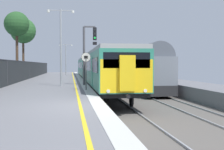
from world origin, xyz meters
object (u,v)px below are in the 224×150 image
(signal_gantry, at_px, (88,48))
(freight_train_adjacent_track, at_px, (127,67))
(commuter_train_at_platform, at_px, (94,68))
(background_tree_centre, at_px, (23,32))
(speed_limit_sign, at_px, (86,66))
(platform_lamp_far, at_px, (66,57))
(background_tree_right, at_px, (16,25))
(platform_lamp_mid, at_px, (61,41))

(signal_gantry, bearing_deg, freight_train_adjacent_track, 64.90)
(commuter_train_at_platform, distance_m, background_tree_centre, 14.23)
(speed_limit_sign, bearing_deg, platform_lamp_far, 93.48)
(background_tree_right, bearing_deg, signal_gantry, -60.67)
(freight_train_adjacent_track, bearing_deg, speed_limit_sign, -109.55)
(background_tree_centre, bearing_deg, commuter_train_at_platform, -43.47)
(speed_limit_sign, xyz_separation_m, background_tree_centre, (-7.78, 25.72, 4.90))
(freight_train_adjacent_track, distance_m, signal_gantry, 12.97)
(commuter_train_at_platform, bearing_deg, platform_lamp_far, 108.06)
(signal_gantry, distance_m, background_tree_centre, 22.72)
(signal_gantry, relative_size, background_tree_centre, 0.55)
(platform_lamp_mid, height_order, platform_lamp_far, platform_lamp_mid)
(commuter_train_at_platform, relative_size, background_tree_right, 5.11)
(platform_lamp_mid, bearing_deg, background_tree_right, 111.33)
(freight_train_adjacent_track, distance_m, background_tree_centre, 17.23)
(freight_train_adjacent_track, height_order, speed_limit_sign, freight_train_adjacent_track)
(signal_gantry, xyz_separation_m, platform_lamp_far, (-2.05, 22.56, -0.02))
(freight_train_adjacent_track, distance_m, platform_lamp_far, 13.32)
(speed_limit_sign, height_order, background_tree_right, background_tree_right)
(freight_train_adjacent_track, relative_size, platform_lamp_mid, 4.84)
(background_tree_centre, bearing_deg, signal_gantry, -68.68)
(commuter_train_at_platform, xyz_separation_m, platform_lamp_far, (-3.51, 10.77, 1.64))
(platform_lamp_far, height_order, background_tree_centre, background_tree_centre)
(background_tree_right, bearing_deg, platform_lamp_mid, -68.67)
(background_tree_centre, distance_m, background_tree_right, 6.88)
(commuter_train_at_platform, relative_size, platform_lamp_mid, 7.22)
(background_tree_centre, relative_size, background_tree_right, 1.03)
(commuter_train_at_platform, bearing_deg, platform_lamp_mid, -105.45)
(freight_train_adjacent_track, height_order, platform_lamp_mid, platform_lamp_mid)
(commuter_train_at_platform, height_order, platform_lamp_mid, platform_lamp_mid)
(signal_gantry, bearing_deg, speed_limit_sign, -94.58)
(commuter_train_at_platform, xyz_separation_m, background_tree_centre, (-9.62, 9.12, 5.15))
(platform_lamp_mid, relative_size, background_tree_centre, 0.68)
(platform_lamp_far, bearing_deg, background_tree_centre, -164.95)
(signal_gantry, xyz_separation_m, speed_limit_sign, (-0.39, -4.81, -1.40))
(commuter_train_at_platform, relative_size, speed_limit_sign, 17.56)
(platform_lamp_mid, bearing_deg, freight_train_adjacent_track, 59.14)
(signal_gantry, distance_m, speed_limit_sign, 5.02)
(freight_train_adjacent_track, distance_m, background_tree_right, 14.49)
(signal_gantry, xyz_separation_m, background_tree_right, (-7.89, 14.04, 3.55))
(speed_limit_sign, bearing_deg, platform_lamp_mid, 113.15)
(freight_train_adjacent_track, bearing_deg, platform_lamp_mid, -120.86)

